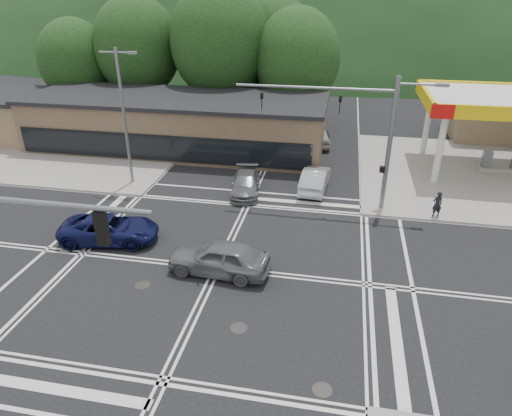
% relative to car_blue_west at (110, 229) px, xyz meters
% --- Properties ---
extents(ground, '(120.00, 120.00, 0.00)m').
position_rel_car_blue_west_xyz_m(ground, '(6.32, -1.50, -0.72)').
color(ground, black).
rests_on(ground, ground).
extents(sidewalk_ne, '(16.00, 16.00, 0.15)m').
position_rel_car_blue_west_xyz_m(sidewalk_ne, '(21.32, 13.50, -0.64)').
color(sidewalk_ne, gray).
rests_on(sidewalk_ne, ground).
extents(sidewalk_nw, '(16.00, 16.00, 0.15)m').
position_rel_car_blue_west_xyz_m(sidewalk_nw, '(-8.68, 13.50, -0.64)').
color(sidewalk_nw, gray).
rests_on(sidewalk_nw, ground).
extents(convenience_store, '(10.00, 6.00, 3.80)m').
position_rel_car_blue_west_xyz_m(convenience_store, '(26.32, 23.50, 1.18)').
color(convenience_store, '#846B4F').
rests_on(convenience_store, ground).
extents(commercial_row, '(24.00, 8.00, 4.00)m').
position_rel_car_blue_west_xyz_m(commercial_row, '(-1.68, 15.50, 1.28)').
color(commercial_row, brown).
rests_on(commercial_row, ground).
extents(commercial_nw, '(8.00, 7.00, 3.60)m').
position_rel_car_blue_west_xyz_m(commercial_nw, '(-17.68, 15.50, 1.08)').
color(commercial_nw, '#846B4F').
rests_on(commercial_nw, ground).
extents(hill_north, '(252.00, 126.00, 140.00)m').
position_rel_car_blue_west_xyz_m(hill_north, '(6.32, 88.50, -0.72)').
color(hill_north, black).
rests_on(hill_north, ground).
extents(tree_n_a, '(8.00, 8.00, 11.75)m').
position_rel_car_blue_west_xyz_m(tree_n_a, '(-7.68, 22.50, 6.42)').
color(tree_n_a, '#382619').
rests_on(tree_n_a, ground).
extents(tree_n_b, '(9.00, 9.00, 12.98)m').
position_rel_car_blue_west_xyz_m(tree_n_b, '(0.32, 22.50, 7.08)').
color(tree_n_b, '#382619').
rests_on(tree_n_b, ground).
extents(tree_n_c, '(7.60, 7.60, 10.87)m').
position_rel_car_blue_west_xyz_m(tree_n_c, '(7.32, 22.50, 5.77)').
color(tree_n_c, '#382619').
rests_on(tree_n_c, ground).
extents(tree_n_d, '(6.80, 6.80, 9.76)m').
position_rel_car_blue_west_xyz_m(tree_n_d, '(-13.68, 21.50, 5.12)').
color(tree_n_d, '#382619').
rests_on(tree_n_d, ground).
extents(tree_n_e, '(8.40, 8.40, 11.98)m').
position_rel_car_blue_west_xyz_m(tree_n_e, '(4.32, 26.50, 6.43)').
color(tree_n_e, '#382619').
rests_on(tree_n_e, ground).
extents(streetlight_nw, '(2.50, 0.25, 9.00)m').
position_rel_car_blue_west_xyz_m(streetlight_nw, '(-2.12, 7.50, 4.33)').
color(streetlight_nw, slate).
rests_on(streetlight_nw, ground).
extents(signal_mast_ne, '(11.65, 0.30, 8.00)m').
position_rel_car_blue_west_xyz_m(signal_mast_ne, '(13.27, 6.70, 4.36)').
color(signal_mast_ne, slate).
rests_on(signal_mast_ne, ground).
extents(car_blue_west, '(5.47, 3.18, 1.43)m').
position_rel_car_blue_west_xyz_m(car_blue_west, '(0.00, 0.00, 0.00)').
color(car_blue_west, '#0D113D').
rests_on(car_blue_west, ground).
extents(car_grey_center, '(5.01, 2.30, 1.66)m').
position_rel_car_blue_west_xyz_m(car_grey_center, '(6.54, -1.80, 0.12)').
color(car_grey_center, slate).
rests_on(car_grey_center, ground).
extents(car_queue_a, '(1.92, 4.64, 1.49)m').
position_rel_car_blue_west_xyz_m(car_queue_a, '(10.28, 8.91, 0.03)').
color(car_queue_a, '#B2B5B9').
rests_on(car_queue_a, ground).
extents(car_queue_b, '(2.57, 4.78, 1.54)m').
position_rel_car_blue_west_xyz_m(car_queue_b, '(9.79, 18.47, 0.06)').
color(car_queue_b, '#B3B4AF').
rests_on(car_queue_b, ground).
extents(car_northbound, '(2.44, 4.65, 1.29)m').
position_rel_car_blue_west_xyz_m(car_northbound, '(5.82, 7.50, -0.07)').
color(car_northbound, slate).
rests_on(car_northbound, ground).
extents(pedestrian, '(0.66, 0.52, 1.58)m').
position_rel_car_blue_west_xyz_m(pedestrian, '(17.58, 6.00, 0.22)').
color(pedestrian, black).
rests_on(pedestrian, sidewalk_ne).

